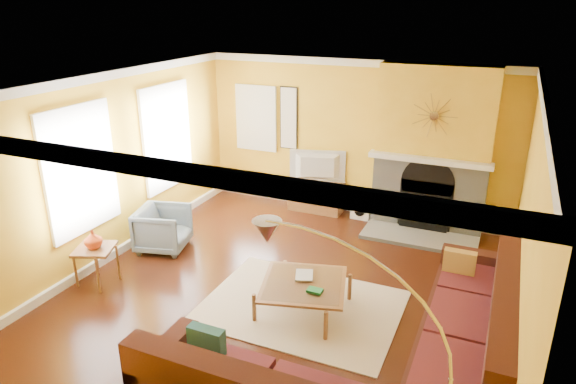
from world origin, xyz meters
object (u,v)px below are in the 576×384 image
at_px(media_console, 317,196).
at_px(armchair, 163,229).
at_px(coffee_table, 304,296).
at_px(arc_lamp, 359,381).
at_px(sectional_sofa, 356,316).
at_px(side_table, 97,265).

xyz_separation_m(media_console, armchair, (-1.60, -2.40, 0.07)).
bearing_deg(coffee_table, arc_lamp, -59.40).
height_order(sectional_sofa, armchair, sectional_sofa).
xyz_separation_m(side_table, arc_lamp, (4.10, -1.70, 0.84)).
relative_size(coffee_table, side_table, 1.89).
distance_m(armchair, arc_lamp, 4.92).
height_order(sectional_sofa, media_console, sectional_sofa).
bearing_deg(media_console, coffee_table, -72.12).
bearing_deg(media_console, armchair, -123.69).
height_order(media_console, side_table, side_table).
bearing_deg(sectional_sofa, coffee_table, 147.99).
bearing_deg(sectional_sofa, armchair, 160.56).
xyz_separation_m(sectional_sofa, armchair, (-3.40, 1.20, -0.11)).
distance_m(media_console, side_table, 4.02).
bearing_deg(armchair, media_console, -48.59).
distance_m(sectional_sofa, coffee_table, 0.98).
relative_size(sectional_sofa, arc_lamp, 1.68).
xyz_separation_m(coffee_table, media_console, (-1.00, 3.10, 0.07)).
bearing_deg(media_console, sectional_sofa, -63.43).
xyz_separation_m(coffee_table, armchair, (-2.60, 0.70, 0.14)).
bearing_deg(armchair, sectional_sofa, -124.34).
height_order(media_console, armchair, armchair).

